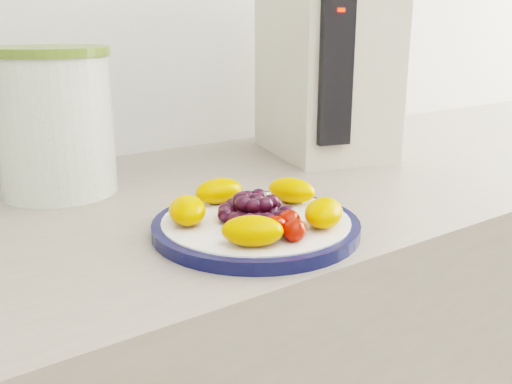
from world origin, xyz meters
TOP-DOWN VIEW (x-y plane):
  - plate_rim at (-0.06, 1.03)m, footprint 0.24×0.24m
  - plate_face at (-0.06, 1.03)m, footprint 0.22×0.22m
  - canister at (-0.19, 1.33)m, footprint 0.21×0.21m
  - canister_lid at (-0.19, 1.33)m, footprint 0.21×0.21m
  - appliance_body at (0.29, 1.31)m, footprint 0.25×0.29m
  - appliance_panel at (0.21, 1.19)m, footprint 0.06×0.03m
  - appliance_led at (0.21, 1.18)m, footprint 0.01×0.01m
  - fruit_plate at (-0.06, 1.03)m, footprint 0.21×0.20m

SIDE VIEW (x-z plane):
  - plate_rim at x=-0.06m, z-range 0.90..0.91m
  - plate_face at x=-0.06m, z-range 0.90..0.92m
  - fruit_plate at x=-0.06m, z-range 0.92..0.95m
  - canister at x=-0.19m, z-range 0.90..1.09m
  - appliance_body at x=0.29m, z-range 0.90..1.22m
  - appliance_panel at x=0.21m, z-range 0.95..1.18m
  - canister_lid at x=-0.19m, z-range 1.09..1.11m
  - appliance_led at x=0.21m, z-range 1.15..1.16m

